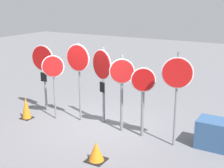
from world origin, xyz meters
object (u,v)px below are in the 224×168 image
at_px(stop_sign_4, 122,81).
at_px(traffic_cone_0, 96,151).
at_px(stop_sign_3, 102,71).
at_px(stop_sign_0, 43,65).
at_px(stop_sign_5, 143,90).
at_px(storage_crate, 216,134).
at_px(traffic_cone_1, 26,108).
at_px(stop_sign_6, 177,79).
at_px(stop_sign_1, 53,71).
at_px(stop_sign_2, 78,63).

relative_size(stop_sign_4, traffic_cone_0, 4.64).
bearing_deg(stop_sign_3, stop_sign_0, -155.65).
distance_m(stop_sign_5, storage_crate, 2.21).
height_order(stop_sign_0, traffic_cone_0, stop_sign_0).
relative_size(traffic_cone_1, storage_crate, 0.77).
xyz_separation_m(stop_sign_4, stop_sign_6, (1.64, -0.15, 0.30)).
bearing_deg(stop_sign_1, storage_crate, -26.91).
bearing_deg(stop_sign_2, storage_crate, 5.35).
bearing_deg(storage_crate, stop_sign_3, -179.18).
relative_size(stop_sign_1, stop_sign_3, 0.88).
bearing_deg(traffic_cone_0, traffic_cone_1, 161.35).
bearing_deg(stop_sign_4, stop_sign_0, 149.39).
bearing_deg(stop_sign_0, storage_crate, -2.48).
bearing_deg(stop_sign_3, stop_sign_4, 3.61).
bearing_deg(traffic_cone_1, traffic_cone_0, -18.65).
height_order(stop_sign_0, storage_crate, stop_sign_0).
height_order(stop_sign_1, stop_sign_3, stop_sign_3).
relative_size(stop_sign_6, traffic_cone_0, 5.17).
xyz_separation_m(stop_sign_0, stop_sign_6, (4.74, -0.35, 0.20)).
xyz_separation_m(stop_sign_6, traffic_cone_0, (-1.36, -1.67, -1.60)).
height_order(stop_sign_2, stop_sign_5, stop_sign_2).
bearing_deg(stop_sign_1, stop_sign_5, -29.55).
bearing_deg(stop_sign_2, stop_sign_6, -2.04).
relative_size(stop_sign_5, storage_crate, 2.12).
height_order(stop_sign_3, stop_sign_6, stop_sign_6).
distance_m(stop_sign_0, stop_sign_5, 3.79).
bearing_deg(stop_sign_4, stop_sign_2, 151.41).
height_order(stop_sign_3, traffic_cone_1, stop_sign_3).
xyz_separation_m(stop_sign_2, traffic_cone_1, (-1.61, -0.70, -1.52)).
distance_m(stop_sign_0, stop_sign_6, 4.76).
relative_size(stop_sign_1, storage_crate, 2.21).
xyz_separation_m(stop_sign_1, stop_sign_5, (2.97, 0.20, -0.22)).
bearing_deg(stop_sign_2, stop_sign_4, -0.32).
relative_size(stop_sign_5, traffic_cone_0, 4.12).
bearing_deg(traffic_cone_0, stop_sign_1, 148.47).
distance_m(stop_sign_1, traffic_cone_1, 1.56).
distance_m(stop_sign_1, storage_crate, 5.09).
distance_m(stop_sign_3, traffic_cone_0, 2.77).
distance_m(stop_sign_2, stop_sign_4, 1.58).
height_order(stop_sign_3, stop_sign_5, stop_sign_3).
height_order(stop_sign_1, stop_sign_4, stop_sign_4).
bearing_deg(traffic_cone_0, stop_sign_0, 149.23).
distance_m(stop_sign_2, storage_crate, 4.42).
height_order(stop_sign_6, traffic_cone_0, stop_sign_6).
distance_m(stop_sign_3, storage_crate, 3.67).
bearing_deg(stop_sign_3, stop_sign_2, -139.43).
distance_m(stop_sign_1, stop_sign_6, 3.95).
bearing_deg(stop_sign_6, storage_crate, 12.54).
bearing_deg(stop_sign_1, stop_sign_4, -27.80).
height_order(stop_sign_4, storage_crate, stop_sign_4).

